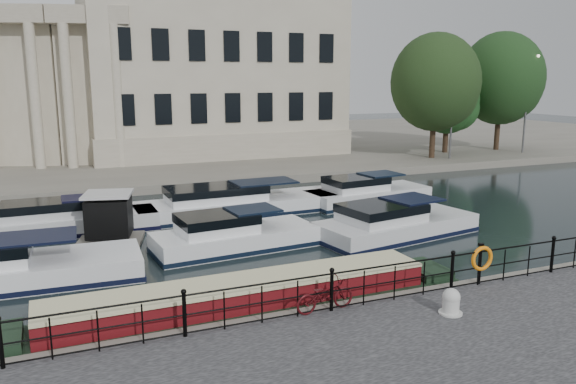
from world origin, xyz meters
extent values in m
plane|color=black|center=(0.00, 0.00, 0.00)|extent=(160.00, 160.00, 0.00)
cube|color=#6B665B|center=(0.00, 39.00, 0.28)|extent=(120.00, 42.00, 0.55)
cylinder|color=black|center=(-8.00, -2.25, 1.10)|extent=(0.10, 0.10, 1.10)
cylinder|color=black|center=(-4.00, -2.25, 1.10)|extent=(0.10, 0.10, 1.10)
sphere|color=black|center=(-4.00, -2.25, 1.70)|extent=(0.14, 0.14, 0.14)
cylinder|color=black|center=(0.00, -2.25, 1.10)|extent=(0.10, 0.10, 1.10)
sphere|color=black|center=(0.00, -2.25, 1.70)|extent=(0.14, 0.14, 0.14)
cylinder|color=black|center=(4.00, -2.25, 1.10)|extent=(0.10, 0.10, 1.10)
sphere|color=black|center=(4.00, -2.25, 1.70)|extent=(0.14, 0.14, 0.14)
cylinder|color=black|center=(8.00, -2.25, 1.10)|extent=(0.10, 0.10, 1.10)
sphere|color=black|center=(8.00, -2.25, 1.70)|extent=(0.14, 0.14, 0.14)
cylinder|color=black|center=(0.00, -2.25, 1.60)|extent=(24.00, 0.05, 0.05)
cylinder|color=black|center=(0.00, -2.25, 1.10)|extent=(24.00, 0.04, 0.04)
cylinder|color=black|center=(0.00, -2.25, 0.63)|extent=(24.00, 0.04, 0.04)
cube|color=#ADA38C|center=(6.00, 33.00, 7.55)|extent=(20.00, 14.00, 14.00)
cube|color=#9E937F|center=(6.00, 33.00, 1.55)|extent=(20.30, 14.30, 2.00)
cube|color=#ADA38C|center=(-3.33, 29.02, 6.05)|extent=(5.73, 4.06, 11.00)
cube|color=#9E937F|center=(-3.76, 27.07, 10.95)|extent=(5.62, 2.73, 1.20)
cylinder|color=#ADA38C|center=(-2.28, 26.16, 5.45)|extent=(0.70, 0.70, 9.80)
cylinder|color=#ADA38C|center=(-5.49, 26.87, 5.45)|extent=(0.70, 0.70, 9.80)
cube|color=#ADA38C|center=(-8.29, 30.44, 6.05)|extent=(5.90, 4.56, 11.00)
cube|color=#9E937F|center=(-8.95, 28.56, 10.95)|extent=(5.62, 3.30, 1.20)
cylinder|color=#ADA38C|center=(-7.59, 27.47, 5.45)|extent=(0.70, 0.70, 9.80)
cylinder|color=#59595B|center=(22.00, 20.50, 4.55)|extent=(0.16, 0.16, 8.00)
sphere|color=#FFF2CC|center=(22.00, 19.65, 8.50)|extent=(0.24, 0.24, 0.24)
cylinder|color=#59595B|center=(30.00, 21.00, 4.55)|extent=(0.16, 0.16, 8.00)
sphere|color=#FFF2CC|center=(30.00, 20.15, 8.50)|extent=(0.24, 0.24, 0.24)
imported|color=#440C0F|center=(-0.18, -2.21, 1.00)|extent=(1.76, 0.71, 0.91)
cylinder|color=beige|center=(2.86, -3.66, 0.79)|extent=(0.45, 0.45, 0.47)
sphere|color=beige|center=(2.86, -3.66, 1.02)|extent=(0.47, 0.47, 0.47)
cylinder|color=beige|center=(2.86, -3.66, 0.57)|extent=(0.63, 0.63, 0.04)
cylinder|color=black|center=(5.10, -2.17, 1.17)|extent=(0.10, 0.10, 1.25)
cube|color=black|center=(5.10, -2.17, 1.80)|extent=(0.12, 0.12, 0.08)
torus|color=orange|center=(5.10, -2.25, 1.38)|extent=(0.79, 0.12, 0.79)
cube|color=black|center=(-2.01, -0.79, 0.10)|extent=(13.71, 2.04, 0.82)
cube|color=#5B0D11|center=(-2.01, -0.79, 0.75)|extent=(10.97, 1.72, 0.64)
cube|color=beige|center=(-2.01, -0.79, 1.15)|extent=(10.97, 1.78, 0.09)
cube|color=#6B665B|center=(-4.73, 8.77, 0.05)|extent=(3.03, 2.72, 0.22)
cube|color=black|center=(-4.73, 8.77, 1.10)|extent=(2.09, 2.09, 1.55)
cube|color=silver|center=(-4.73, 8.77, 2.05)|extent=(2.30, 2.30, 0.10)
cube|color=white|center=(-8.55, 4.90, 0.20)|extent=(9.06, 3.13, 1.20)
cube|color=black|center=(-8.55, 4.90, 0.12)|extent=(9.15, 3.17, 0.18)
cube|color=black|center=(-7.48, 4.86, 1.55)|extent=(2.77, 2.04, 0.08)
cube|color=white|center=(-0.19, 5.84, 0.20)|extent=(6.68, 2.99, 1.20)
cube|color=black|center=(-0.19, 5.84, 0.12)|extent=(6.75, 3.02, 0.18)
cube|color=white|center=(-0.96, 5.77, 1.05)|extent=(3.09, 2.24, 0.90)
cube|color=black|center=(0.59, 5.91, 1.55)|extent=(2.09, 1.87, 0.08)
cube|color=silver|center=(6.83, 4.97, 0.20)|extent=(7.65, 4.02, 1.20)
cube|color=black|center=(6.83, 4.97, 0.12)|extent=(7.72, 4.06, 0.18)
cube|color=silver|center=(5.97, 4.82, 1.05)|extent=(3.62, 2.85, 0.90)
cube|color=black|center=(7.70, 5.11, 1.55)|extent=(2.48, 2.33, 0.08)
cube|color=silver|center=(-6.29, 10.92, 0.20)|extent=(7.60, 2.32, 1.20)
cube|color=black|center=(-6.29, 10.92, 0.12)|extent=(7.68, 2.34, 0.18)
cube|color=silver|center=(-7.20, 10.91, 1.05)|extent=(3.43, 1.88, 0.90)
cube|color=black|center=(-5.38, 10.93, 1.55)|extent=(2.29, 1.60, 0.08)
cube|color=white|center=(1.85, 11.48, 0.20)|extent=(10.64, 3.06, 1.20)
cube|color=black|center=(1.85, 11.48, 0.12)|extent=(10.75, 3.09, 0.18)
cube|color=white|center=(0.58, 11.44, 1.05)|extent=(4.81, 2.42, 0.90)
cube|color=black|center=(3.12, 11.51, 1.55)|extent=(3.22, 2.04, 0.08)
cube|color=white|center=(9.09, 11.14, 0.20)|extent=(7.10, 3.18, 1.20)
cube|color=black|center=(9.09, 11.14, 0.12)|extent=(7.17, 3.21, 0.18)
cube|color=white|center=(8.26, 11.06, 1.05)|extent=(3.28, 2.37, 0.90)
cube|color=black|center=(9.91, 11.22, 1.55)|extent=(2.23, 1.97, 0.08)
cylinder|color=black|center=(20.98, 21.41, 2.13)|extent=(0.44, 0.44, 3.17)
ellipsoid|color=black|center=(20.98, 21.41, 6.44)|extent=(6.88, 6.88, 7.61)
sphere|color=black|center=(21.58, 21.01, 5.53)|extent=(5.07, 5.07, 5.07)
cylinder|color=black|center=(24.03, 23.68, 1.74)|extent=(0.44, 0.44, 2.38)
ellipsoid|color=#123B12|center=(24.03, 23.68, 4.97)|extent=(5.17, 5.17, 5.71)
sphere|color=#123B12|center=(24.63, 23.28, 4.29)|extent=(3.81, 3.81, 3.81)
cylinder|color=black|center=(29.37, 23.43, 2.21)|extent=(0.44, 0.44, 3.32)
ellipsoid|color=black|center=(29.37, 23.43, 6.71)|extent=(7.20, 7.20, 7.96)
sphere|color=black|center=(29.97, 23.03, 5.76)|extent=(5.31, 5.31, 5.31)
camera|label=1|loc=(-6.59, -14.97, 6.74)|focal=35.00mm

